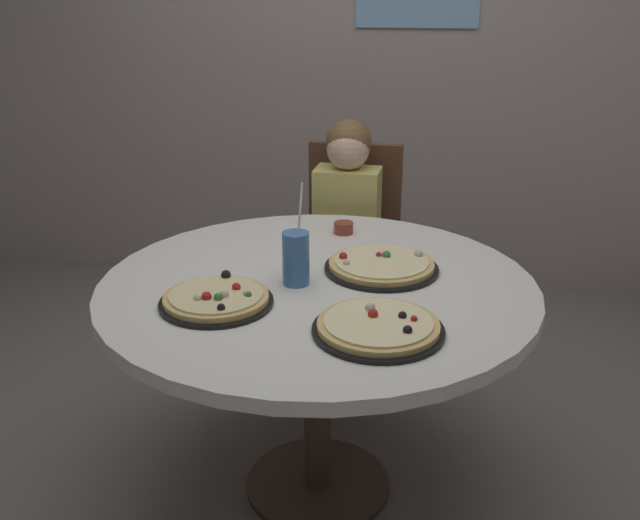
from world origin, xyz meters
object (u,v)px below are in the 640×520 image
at_px(chair_wooden, 351,244).
at_px(pizza_cheese, 378,327).
at_px(dining_table, 318,308).
at_px(pizza_pepperoni, 381,265).
at_px(pizza_veggie, 216,299).
at_px(soda_cup, 296,258).
at_px(sauce_bowl, 344,228).
at_px(diner_child, 343,270).

xyz_separation_m(chair_wooden, pizza_cheese, (0.20, -1.24, 0.24)).
relative_size(dining_table, pizza_pepperoni, 3.69).
xyz_separation_m(dining_table, pizza_veggie, (-0.25, -0.20, 0.10)).
height_order(pizza_veggie, pizza_pepperoni, same).
bearing_deg(soda_cup, chair_wooden, 86.01).
height_order(soda_cup, sauce_bowl, soda_cup).
height_order(dining_table, sauce_bowl, sauce_bowl).
bearing_deg(dining_table, pizza_cheese, -56.44).
relative_size(dining_table, pizza_veggie, 4.12).
xyz_separation_m(pizza_veggie, pizza_pepperoni, (0.44, 0.32, -0.00)).
height_order(diner_child, pizza_veggie, diner_child).
xyz_separation_m(chair_wooden, pizza_veggie, (-0.26, -1.13, 0.24)).
height_order(diner_child, pizza_pepperoni, diner_child).
distance_m(pizza_pepperoni, sauce_bowl, 0.36).
relative_size(pizza_cheese, sauce_bowl, 4.88).
height_order(chair_wooden, soda_cup, soda_cup).
bearing_deg(dining_table, pizza_veggie, -141.90).
relative_size(diner_child, pizza_veggie, 3.40).
bearing_deg(pizza_cheese, diner_child, 101.08).
bearing_deg(chair_wooden, pizza_pepperoni, -77.75).
distance_m(chair_wooden, pizza_veggie, 1.19).
bearing_deg(pizza_pepperoni, dining_table, -147.40).
xyz_separation_m(pizza_cheese, sauce_bowl, (-0.17, 0.75, 0.00)).
relative_size(chair_wooden, pizza_pepperoni, 2.67).
relative_size(diner_child, sauce_bowl, 15.46).
distance_m(diner_child, pizza_pepperoni, 0.72).
bearing_deg(pizza_cheese, dining_table, 123.56).
bearing_deg(sauce_bowl, diner_child, 96.01).
relative_size(pizza_pepperoni, sauce_bowl, 5.07).
xyz_separation_m(pizza_veggie, soda_cup, (0.19, 0.18, 0.06)).
height_order(pizza_pepperoni, sauce_bowl, pizza_pepperoni).
bearing_deg(pizza_cheese, pizza_pepperoni, 92.57).
height_order(pizza_veggie, pizza_cheese, same).
relative_size(pizza_cheese, soda_cup, 1.11).
bearing_deg(diner_child, chair_wooden, 86.68).
bearing_deg(pizza_veggie, soda_cup, 42.37).
bearing_deg(chair_wooden, soda_cup, -93.99).
xyz_separation_m(dining_table, soda_cup, (-0.06, -0.02, 0.17)).
distance_m(pizza_cheese, soda_cup, 0.39).
height_order(diner_child, sauce_bowl, diner_child).
distance_m(dining_table, soda_cup, 0.18).
bearing_deg(dining_table, sauce_bowl, 86.52).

